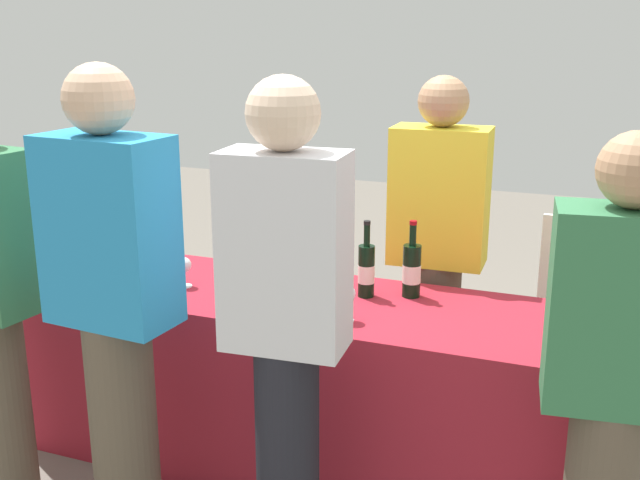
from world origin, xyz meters
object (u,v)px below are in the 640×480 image
Objects in this scene: wine_bottle_0 at (124,235)px; wine_glass_2 at (347,295)px; wine_bottle_2 at (366,270)px; guest_3 at (612,382)px; server_pouring at (437,247)px; wine_bottle_1 at (295,258)px; guest_1 at (114,300)px; wine_glass_0 at (184,266)px; wine_glass_1 at (290,279)px; wine_bottle_3 at (412,270)px; guest_2 at (286,320)px; menu_board at (590,313)px.

wine_bottle_0 reaches higher than wine_glass_2.
wine_bottle_2 is 0.29m from wine_glass_2.
guest_3 reaches higher than wine_bottle_2.
server_pouring reaches higher than wine_glass_2.
server_pouring is (0.52, 0.41, -0.01)m from wine_bottle_1.
server_pouring is 1.48m from guest_1.
wine_bottle_2 is at bearing 63.43° from server_pouring.
wine_bottle_2 reaches higher than wine_glass_0.
wine_glass_1 reaches higher than wine_glass_0.
guest_3 is at bearing 9.29° from guest_1.
wine_glass_2 is (0.27, -0.09, 0.00)m from wine_glass_1.
server_pouring is at bearing 53.98° from wine_glass_1.
wine_bottle_3 is at bearing 66.00° from wine_glass_2.
guest_1 is at bearing -56.52° from wine_bottle_0.
wine_bottle_3 is 2.47× the size of wine_glass_0.
guest_2 reaches higher than wine_glass_1.
guest_1 reaches higher than wine_bottle_1.
server_pouring reaches higher than wine_glass_1.
menu_board is (0.66, 0.51, -0.41)m from server_pouring.
guest_1 is at bearing 52.87° from server_pouring.
guest_1 reaches higher than wine_bottle_0.
wine_glass_2 is at bearing 73.84° from server_pouring.
wine_bottle_1 reaches higher than menu_board.
wine_glass_2 reaches higher than wine_glass_0.
wine_glass_2 is at bearing -122.14° from menu_board.
guest_1 is at bearing -124.08° from wine_glass_1.
wine_bottle_0 is 0.18× the size of guest_1.
guest_3 is (1.28, -0.68, -0.04)m from wine_bottle_1.
wine_bottle_2 reaches higher than wine_glass_1.
guest_2 is at bearing 76.96° from server_pouring.
server_pouring reaches higher than wine_bottle_0.
guest_2 reaches higher than wine_bottle_0.
guest_3 is at bearing 0.79° from guest_2.
menu_board is at bearing 51.74° from wine_bottle_3.
guest_1 is at bearing -128.89° from menu_board.
wine_bottle_0 is at bearing 12.00° from server_pouring.
wine_glass_1 is at bearing -148.92° from wine_bottle_3.
wine_glass_0 is at bearing 29.93° from server_pouring.
wine_glass_1 is 0.15× the size of menu_board.
guest_3 reaches higher than wine_glass_1.
wine_glass_0 is (-0.93, -0.23, -0.02)m from wine_bottle_3.
menu_board reaches higher than wine_glass_1.
wine_bottle_3 is at bearing 129.94° from guest_3.
wine_bottle_1 is at bearing 144.71° from guest_3.
wine_bottle_1 is 0.87m from guest_1.
server_pouring is 1.33m from guest_3.
guest_1 is at bearing -129.91° from wine_bottle_2.
guest_2 is at bearing 8.71° from guest_1.
wine_bottle_0 is at bearing 176.67° from wine_bottle_1.
wine_bottle_2 is 0.47m from server_pouring.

